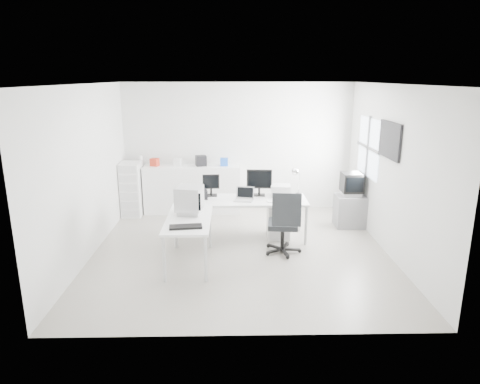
{
  "coord_description": "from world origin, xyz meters",
  "views": [
    {
      "loc": [
        -0.15,
        -6.86,
        2.91
      ],
      "look_at": [
        0.0,
        0.2,
        1.0
      ],
      "focal_mm": 32.0,
      "sensor_mm": 36.0,
      "label": 1
    }
  ],
  "objects_px": {
    "laser_printer": "(281,190)",
    "office_chair": "(283,221)",
    "crt_monitor": "(189,200)",
    "crt_tv": "(352,184)",
    "filing_cabinet": "(132,189)",
    "side_desk": "(189,241)",
    "lcd_monitor_large": "(259,183)",
    "lcd_monitor_small": "(211,186)",
    "inkjet_printer": "(194,194)",
    "tv_cabinet": "(350,211)",
    "laptop": "(244,195)",
    "main_desk": "(241,219)",
    "drawer_pedestal": "(278,221)",
    "sideboard": "(193,189)"
  },
  "relations": [
    {
      "from": "side_desk",
      "to": "laptop",
      "type": "distance_m",
      "value": 1.43
    },
    {
      "from": "laptop",
      "to": "crt_monitor",
      "type": "relative_size",
      "value": 0.64
    },
    {
      "from": "laptop",
      "to": "laser_printer",
      "type": "distance_m",
      "value": 0.77
    },
    {
      "from": "main_desk",
      "to": "crt_monitor",
      "type": "distance_m",
      "value": 1.35
    },
    {
      "from": "side_desk",
      "to": "lcd_monitor_large",
      "type": "distance_m",
      "value": 1.91
    },
    {
      "from": "inkjet_printer",
      "to": "filing_cabinet",
      "type": "bearing_deg",
      "value": 129.34
    },
    {
      "from": "lcd_monitor_large",
      "to": "laptop",
      "type": "height_order",
      "value": "lcd_monitor_large"
    },
    {
      "from": "side_desk",
      "to": "inkjet_printer",
      "type": "height_order",
      "value": "inkjet_printer"
    },
    {
      "from": "drawer_pedestal",
      "to": "lcd_monitor_large",
      "type": "relative_size",
      "value": 1.23
    },
    {
      "from": "office_chair",
      "to": "crt_monitor",
      "type": "bearing_deg",
      "value": -167.56
    },
    {
      "from": "side_desk",
      "to": "drawer_pedestal",
      "type": "distance_m",
      "value": 1.93
    },
    {
      "from": "side_desk",
      "to": "drawer_pedestal",
      "type": "relative_size",
      "value": 2.33
    },
    {
      "from": "main_desk",
      "to": "lcd_monitor_small",
      "type": "xyz_separation_m",
      "value": [
        -0.55,
        0.25,
        0.57
      ]
    },
    {
      "from": "main_desk",
      "to": "crt_tv",
      "type": "xyz_separation_m",
      "value": [
        2.2,
        0.6,
        0.49
      ]
    },
    {
      "from": "side_desk",
      "to": "drawer_pedestal",
      "type": "height_order",
      "value": "side_desk"
    },
    {
      "from": "crt_monitor",
      "to": "office_chair",
      "type": "xyz_separation_m",
      "value": [
        1.54,
        0.16,
        -0.43
      ]
    },
    {
      "from": "drawer_pedestal",
      "to": "crt_monitor",
      "type": "distance_m",
      "value": 1.92
    },
    {
      "from": "drawer_pedestal",
      "to": "laser_printer",
      "type": "height_order",
      "value": "laser_printer"
    },
    {
      "from": "lcd_monitor_large",
      "to": "office_chair",
      "type": "height_order",
      "value": "lcd_monitor_large"
    },
    {
      "from": "lcd_monitor_small",
      "to": "lcd_monitor_large",
      "type": "relative_size",
      "value": 0.8
    },
    {
      "from": "lcd_monitor_small",
      "to": "tv_cabinet",
      "type": "height_order",
      "value": "lcd_monitor_small"
    },
    {
      "from": "crt_monitor",
      "to": "sideboard",
      "type": "distance_m",
      "value": 2.52
    },
    {
      "from": "drawer_pedestal",
      "to": "inkjet_printer",
      "type": "height_order",
      "value": "inkjet_printer"
    },
    {
      "from": "side_desk",
      "to": "laser_printer",
      "type": "relative_size",
      "value": 3.88
    },
    {
      "from": "drawer_pedestal",
      "to": "office_chair",
      "type": "xyz_separation_m",
      "value": [
        -0.01,
        -0.74,
        0.26
      ]
    },
    {
      "from": "laser_printer",
      "to": "office_chair",
      "type": "height_order",
      "value": "office_chair"
    },
    {
      "from": "drawer_pedestal",
      "to": "filing_cabinet",
      "type": "relative_size",
      "value": 0.51
    },
    {
      "from": "main_desk",
      "to": "office_chair",
      "type": "bearing_deg",
      "value": -44.78
    },
    {
      "from": "lcd_monitor_small",
      "to": "sideboard",
      "type": "relative_size",
      "value": 0.19
    },
    {
      "from": "laser_printer",
      "to": "side_desk",
      "type": "bearing_deg",
      "value": -134.7
    },
    {
      "from": "crt_tv",
      "to": "filing_cabinet",
      "type": "xyz_separation_m",
      "value": [
        -4.5,
        0.78,
        -0.28
      ]
    },
    {
      "from": "lcd_monitor_large",
      "to": "tv_cabinet",
      "type": "relative_size",
      "value": 0.76
    },
    {
      "from": "main_desk",
      "to": "lcd_monitor_large",
      "type": "xyz_separation_m",
      "value": [
        0.35,
        0.25,
        0.62
      ]
    },
    {
      "from": "office_chair",
      "to": "filing_cabinet",
      "type": "distance_m",
      "value": 3.64
    },
    {
      "from": "crt_tv",
      "to": "filing_cabinet",
      "type": "distance_m",
      "value": 4.58
    },
    {
      "from": "laptop",
      "to": "crt_tv",
      "type": "xyz_separation_m",
      "value": [
        2.15,
        0.7,
        0.01
      ]
    },
    {
      "from": "tv_cabinet",
      "to": "main_desk",
      "type": "bearing_deg",
      "value": -164.63
    },
    {
      "from": "laser_printer",
      "to": "office_chair",
      "type": "distance_m",
      "value": 0.96
    },
    {
      "from": "drawer_pedestal",
      "to": "sideboard",
      "type": "relative_size",
      "value": 0.29
    },
    {
      "from": "laser_printer",
      "to": "tv_cabinet",
      "type": "bearing_deg",
      "value": 20.64
    },
    {
      "from": "crt_monitor",
      "to": "filing_cabinet",
      "type": "distance_m",
      "value": 2.7
    },
    {
      "from": "side_desk",
      "to": "lcd_monitor_small",
      "type": "height_order",
      "value": "lcd_monitor_small"
    },
    {
      "from": "filing_cabinet",
      "to": "inkjet_printer",
      "type": "bearing_deg",
      "value": -41.46
    },
    {
      "from": "laser_printer",
      "to": "laptop",
      "type": "bearing_deg",
      "value": -149.65
    },
    {
      "from": "drawer_pedestal",
      "to": "crt_tv",
      "type": "height_order",
      "value": "crt_tv"
    },
    {
      "from": "laser_printer",
      "to": "crt_monitor",
      "type": "relative_size",
      "value": 0.75
    },
    {
      "from": "crt_monitor",
      "to": "filing_cabinet",
      "type": "xyz_separation_m",
      "value": [
        -1.45,
        2.23,
        -0.41
      ]
    },
    {
      "from": "crt_tv",
      "to": "sideboard",
      "type": "distance_m",
      "value": 3.4
    },
    {
      "from": "inkjet_printer",
      "to": "laser_printer",
      "type": "height_order",
      "value": "laser_printer"
    },
    {
      "from": "inkjet_printer",
      "to": "lcd_monitor_small",
      "type": "distance_m",
      "value": 0.35
    }
  ]
}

